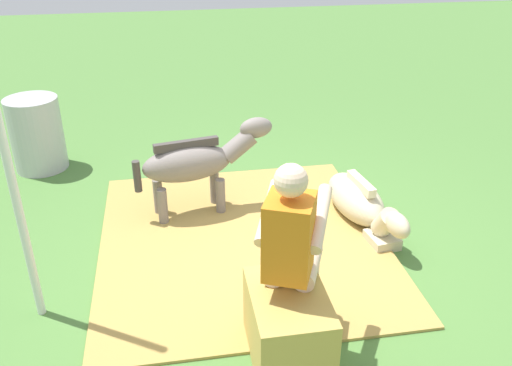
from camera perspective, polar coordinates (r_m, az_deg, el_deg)
ground_plane at (r=4.74m, az=1.83°, el=-7.41°), size 24.00×24.00×0.00m
hay_patch at (r=4.90m, az=-1.43°, el=-5.95°), size 2.73×2.48×0.02m
hay_bale at (r=3.65m, az=3.35°, el=-14.73°), size 0.69×0.48×0.51m
person_seated at (r=3.46m, az=3.75°, el=-6.48°), size 0.72×0.57×1.39m
pony_standing at (r=5.13m, az=-6.19°, el=2.18°), size 0.47×1.34×0.90m
pony_lying at (r=5.21m, az=10.81°, el=-2.01°), size 1.36×0.52×0.42m
water_barrel at (r=6.53m, az=-21.89°, el=4.76°), size 0.57×0.57×0.82m
tent_pole_left at (r=3.79m, az=-24.66°, el=2.89°), size 0.06×0.06×2.58m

